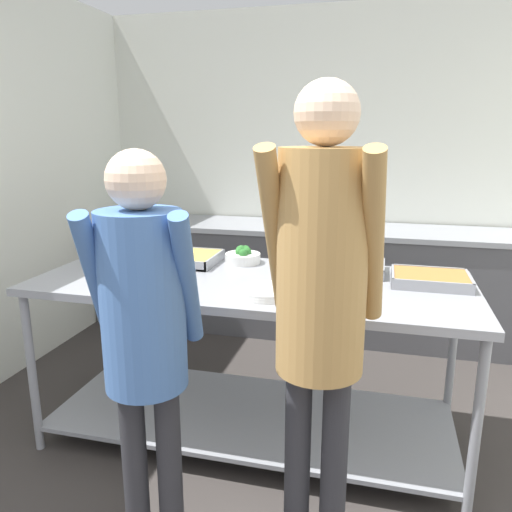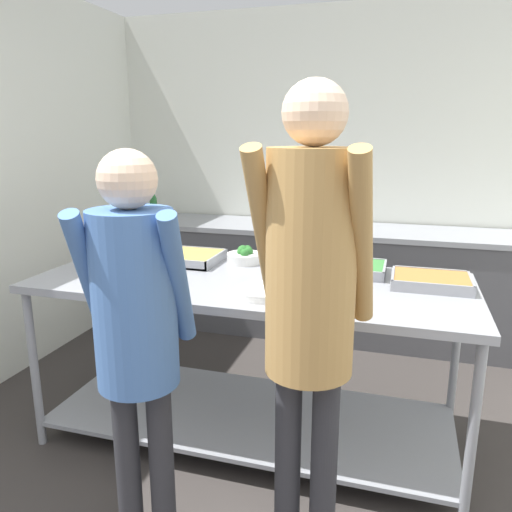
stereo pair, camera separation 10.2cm
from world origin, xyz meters
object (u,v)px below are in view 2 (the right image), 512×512
(serving_tray_roast, at_px, (188,258))
(serving_tray_greens, at_px, (431,281))
(water_bottle, at_px, (153,205))
(serving_tray_vegetables, at_px, (351,268))
(sauce_pan, at_px, (115,254))
(plate_stack, at_px, (263,292))
(guest_serving_right, at_px, (310,285))
(broccoli_bowl, at_px, (245,256))
(guest_serving_left, at_px, (135,314))

(serving_tray_roast, relative_size, serving_tray_greens, 0.97)
(serving_tray_greens, bearing_deg, water_bottle, 148.10)
(serving_tray_roast, bearing_deg, serving_tray_greens, -3.86)
(serving_tray_roast, height_order, serving_tray_vegetables, same)
(sauce_pan, relative_size, serving_tray_greens, 1.08)
(serving_tray_roast, xyz_separation_m, plate_stack, (0.59, -0.47, -0.01))
(serving_tray_greens, distance_m, guest_serving_right, 1.03)
(sauce_pan, height_order, plate_stack, sauce_pan)
(serving_tray_vegetables, xyz_separation_m, water_bottle, (-1.86, 1.28, 0.10))
(water_bottle, bearing_deg, broccoli_bowl, -44.91)
(serving_tray_greens, bearing_deg, plate_stack, -152.97)
(water_bottle, bearing_deg, serving_tray_greens, -31.90)
(serving_tray_greens, distance_m, guest_serving_left, 1.45)
(guest_serving_right, xyz_separation_m, water_bottle, (-1.83, 2.32, -0.11))
(serving_tray_greens, relative_size, water_bottle, 1.38)
(sauce_pan, bearing_deg, broccoli_bowl, 14.55)
(serving_tray_roast, height_order, guest_serving_left, guest_serving_left)
(serving_tray_greens, bearing_deg, serving_tray_roast, 176.14)
(plate_stack, bearing_deg, sauce_pan, 160.19)
(serving_tray_vegetables, height_order, guest_serving_right, guest_serving_right)
(serving_tray_roast, bearing_deg, serving_tray_vegetables, 2.29)
(broccoli_bowl, bearing_deg, plate_stack, -64.14)
(broccoli_bowl, xyz_separation_m, serving_tray_greens, (1.02, -0.17, -0.01))
(guest_serving_left, distance_m, water_bottle, 2.67)
(serving_tray_roast, relative_size, plate_stack, 1.39)
(sauce_pan, xyz_separation_m, serving_tray_roast, (0.42, 0.11, -0.02))
(plate_stack, relative_size, serving_tray_vegetables, 0.72)
(water_bottle, bearing_deg, serving_tray_vegetables, -34.58)
(sauce_pan, relative_size, water_bottle, 1.49)
(guest_serving_left, bearing_deg, serving_tray_vegetables, 58.88)
(sauce_pan, bearing_deg, guest_serving_right, -33.85)
(plate_stack, height_order, serving_tray_vegetables, serving_tray_vegetables)
(serving_tray_roast, height_order, guest_serving_right, guest_serving_right)
(serving_tray_roast, distance_m, water_bottle, 1.61)
(broccoli_bowl, height_order, water_bottle, water_bottle)
(plate_stack, relative_size, water_bottle, 0.96)
(guest_serving_right, bearing_deg, serving_tray_roast, 132.16)
(guest_serving_left, bearing_deg, serving_tray_roast, 104.21)
(guest_serving_left, distance_m, guest_serving_right, 0.65)
(plate_stack, xyz_separation_m, guest_serving_right, (0.32, -0.52, 0.22))
(sauce_pan, xyz_separation_m, guest_serving_right, (1.32, -0.89, 0.19))
(water_bottle, bearing_deg, serving_tray_roast, -54.97)
(serving_tray_roast, distance_m, guest_serving_right, 1.36)
(guest_serving_left, relative_size, water_bottle, 5.84)
(plate_stack, distance_m, serving_tray_greens, 0.85)
(sauce_pan, distance_m, serving_tray_greens, 1.76)
(guest_serving_left, relative_size, guest_serving_right, 0.88)
(plate_stack, xyz_separation_m, water_bottle, (-1.51, 1.79, 0.10))
(serving_tray_roast, bearing_deg, broccoli_bowl, 13.91)
(serving_tray_greens, height_order, guest_serving_left, guest_serving_left)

